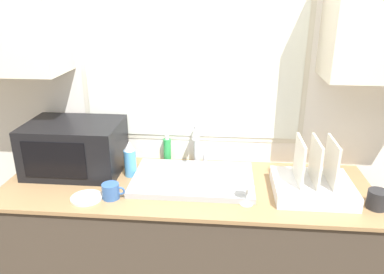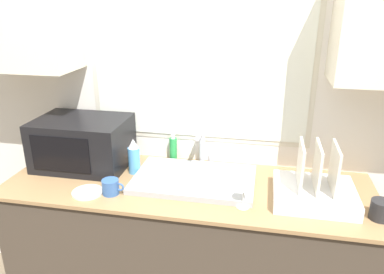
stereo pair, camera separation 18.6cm
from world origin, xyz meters
name	(u,v)px [view 1 (the left image)]	position (x,y,z in m)	size (l,w,h in m)	color
countertop	(187,255)	(0.00, 0.32, 0.47)	(1.95, 0.67, 0.93)	#42382D
wall_back	(192,85)	(0.00, 0.63, 1.40)	(6.00, 0.38, 2.60)	silver
sink_basin	(193,179)	(0.03, 0.35, 0.95)	(0.64, 0.42, 0.03)	#9EA0A5
faucet	(197,143)	(0.04, 0.56, 1.07)	(0.08, 0.17, 0.23)	#B7B7BC
microwave	(75,147)	(-0.64, 0.43, 1.07)	(0.52, 0.37, 0.28)	black
dish_rack	(313,184)	(0.64, 0.27, 0.99)	(0.39, 0.34, 0.29)	white
spray_bottle	(130,159)	(-0.32, 0.39, 1.03)	(0.07, 0.07, 0.20)	#4C99D8
soap_bottle	(167,150)	(-0.15, 0.59, 1.01)	(0.05, 0.05, 0.17)	#268C3F
mug_near_sink	(111,191)	(-0.36, 0.14, 0.97)	(0.12, 0.09, 0.08)	#335999
wine_glass	(248,181)	(0.31, 0.14, 1.05)	(0.07, 0.07, 0.16)	silver
mug_by_rack	(378,199)	(0.92, 0.16, 0.98)	(0.13, 0.09, 0.09)	#262628
small_plate	(87,198)	(-0.48, 0.12, 0.94)	(0.16, 0.16, 0.01)	silver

